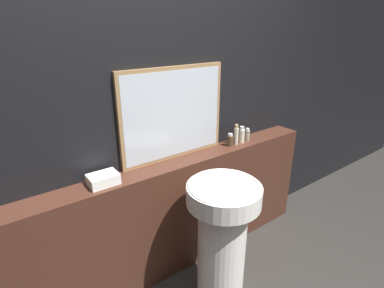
# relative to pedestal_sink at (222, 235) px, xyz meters

# --- Properties ---
(wall_back) EXTENTS (8.00, 0.06, 2.50)m
(wall_back) POSITION_rel_pedestal_sink_xyz_m (-0.06, 0.58, 0.73)
(wall_back) COLOR black
(wall_back) RESTS_ON ground_plane
(vanity_counter) EXTENTS (2.54, 0.21, 0.91)m
(vanity_counter) POSITION_rel_pedestal_sink_xyz_m (-0.06, 0.44, -0.06)
(vanity_counter) COLOR #422319
(vanity_counter) RESTS_ON ground_plane
(pedestal_sink) EXTENTS (0.48, 0.48, 0.90)m
(pedestal_sink) POSITION_rel_pedestal_sink_xyz_m (0.00, 0.00, 0.00)
(pedestal_sink) COLOR white
(pedestal_sink) RESTS_ON ground_plane
(mirror) EXTENTS (0.84, 0.03, 0.66)m
(mirror) POSITION_rel_pedestal_sink_xyz_m (-0.02, 0.53, 0.72)
(mirror) COLOR #937047
(mirror) RESTS_ON vanity_counter
(towel_stack) EXTENTS (0.18, 0.13, 0.07)m
(towel_stack) POSITION_rel_pedestal_sink_xyz_m (-0.61, 0.44, 0.42)
(towel_stack) COLOR white
(towel_stack) RESTS_ON vanity_counter
(shampoo_bottle) EXTENTS (0.05, 0.05, 0.11)m
(shampoo_bottle) POSITION_rel_pedestal_sink_xyz_m (0.46, 0.44, 0.44)
(shampoo_bottle) COLOR #4C3823
(shampoo_bottle) RESTS_ON vanity_counter
(conditioner_bottle) EXTENTS (0.04, 0.04, 0.17)m
(conditioner_bottle) POSITION_rel_pedestal_sink_xyz_m (0.52, 0.44, 0.47)
(conditioner_bottle) COLOR beige
(conditioner_bottle) RESTS_ON vanity_counter
(lotion_bottle) EXTENTS (0.05, 0.05, 0.14)m
(lotion_bottle) POSITION_rel_pedestal_sink_xyz_m (0.59, 0.44, 0.46)
(lotion_bottle) COLOR beige
(lotion_bottle) RESTS_ON vanity_counter
(body_wash_bottle) EXTENTS (0.04, 0.04, 0.11)m
(body_wash_bottle) POSITION_rel_pedestal_sink_xyz_m (0.66, 0.44, 0.44)
(body_wash_bottle) COLOR gray
(body_wash_bottle) RESTS_ON vanity_counter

